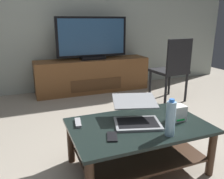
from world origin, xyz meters
TOP-DOWN VIEW (x-y plane):
  - ground_plane at (0.00, 0.00)m, footprint 7.68×7.68m
  - back_wall at (0.00, 2.58)m, footprint 6.40×0.12m
  - coffee_table at (0.05, 0.02)m, footprint 1.08×0.67m
  - media_cabinet at (0.35, 2.26)m, footprint 1.90×0.45m
  - television at (0.35, 2.23)m, footprint 1.17×0.20m
  - dining_chair at (1.28, 1.31)m, footprint 0.48×0.48m
  - laptop at (0.06, 0.08)m, footprint 0.46×0.49m
  - router_box at (0.38, -0.02)m, footprint 0.12×0.10m
  - water_bottle_near at (0.17, -0.21)m, footprint 0.07×0.07m
  - cell_phone at (-0.22, -0.10)m, footprint 0.11×0.16m
  - tv_remote at (-0.39, 0.21)m, footprint 0.07×0.17m

SIDE VIEW (x-z plane):
  - ground_plane at x=0.00m, z-range 0.00..0.00m
  - coffee_table at x=0.05m, z-range 0.07..0.47m
  - media_cabinet at x=0.35m, z-range 0.00..0.55m
  - cell_phone at x=-0.22m, z-range 0.39..0.40m
  - tv_remote at x=-0.39m, z-range 0.39..0.41m
  - router_box at x=0.38m, z-range 0.39..0.52m
  - laptop at x=0.06m, z-range 0.37..0.54m
  - dining_chair at x=1.28m, z-range 0.05..0.99m
  - water_bottle_near at x=0.17m, z-range 0.39..0.66m
  - television at x=0.35m, z-range 0.54..1.22m
  - back_wall at x=0.00m, z-range 0.00..2.80m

